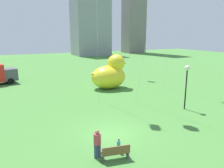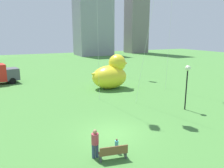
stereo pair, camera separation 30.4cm
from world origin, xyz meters
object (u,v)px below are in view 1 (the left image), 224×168
object	(u,v)px
person_adult	(97,142)
lamppost	(187,75)
park_bench	(116,152)
giant_inflatable_duck	(110,74)
person_child	(119,145)

from	to	relation	value
person_adult	lamppost	size ratio (longest dim) A/B	0.41
park_bench	person_adult	world-z (taller)	person_adult
lamppost	park_bench	bearing A→B (deg)	-153.58
giant_inflatable_duck	person_adult	bearing A→B (deg)	-117.82
person_adult	lamppost	bearing A→B (deg)	21.50
person_child	lamppost	world-z (taller)	lamppost
person_adult	person_child	world-z (taller)	person_adult
lamppost	giant_inflatable_duck	bearing A→B (deg)	104.98
park_bench	person_child	distance (m)	0.83
person_adult	person_child	xyz separation A→B (m)	(1.36, -0.04, -0.46)
person_adult	giant_inflatable_duck	xyz separation A→B (m)	(7.82, 14.81, 0.93)
park_bench	person_adult	size ratio (longest dim) A/B	0.97
person_child	giant_inflatable_duck	bearing A→B (deg)	66.50
person_child	lamppost	distance (m)	10.60
person_adult	giant_inflatable_duck	distance (m)	16.77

